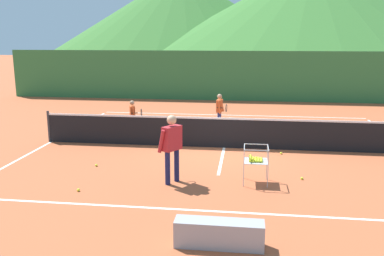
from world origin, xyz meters
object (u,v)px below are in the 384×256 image
object	(u,v)px
tennis_ball_2	(281,153)
instructor	(172,143)
tennis_ball_1	(302,178)
student_0	(133,114)
ball_cart	(255,160)
tennis_ball_3	(78,190)
tennis_ball_0	(96,165)
student_1	(220,108)
tennis_net	(224,132)
tennis_ball_4	(262,161)
courtside_bench	(219,234)

from	to	relation	value
tennis_ball_2	instructor	bearing A→B (deg)	-134.72
tennis_ball_1	student_0	bearing A→B (deg)	142.23
ball_cart	tennis_ball_2	bearing A→B (deg)	72.18
instructor	tennis_ball_3	xyz separation A→B (m)	(-2.02, -0.85, -0.96)
tennis_ball_0	tennis_ball_1	world-z (taller)	same
tennis_ball_0	student_1	bearing A→B (deg)	59.07
tennis_ball_2	tennis_ball_3	xyz separation A→B (m)	(-4.83, -3.69, 0.00)
tennis_net	tennis_ball_2	xyz separation A→B (m)	(1.74, -0.52, -0.47)
student_0	tennis_ball_3	world-z (taller)	student_0
tennis_ball_2	tennis_ball_4	world-z (taller)	same
tennis_net	tennis_ball_3	bearing A→B (deg)	-126.35
student_1	courtside_bench	bearing A→B (deg)	-86.27
tennis_net	tennis_ball_4	world-z (taller)	tennis_net
student_0	ball_cart	xyz separation A→B (m)	(4.28, -4.60, -0.15)
ball_cart	courtside_bench	distance (m)	3.28
tennis_ball_4	ball_cart	bearing A→B (deg)	-98.16
ball_cart	tennis_ball_3	xyz separation A→B (m)	(-4.00, -1.10, -0.55)
ball_cart	instructor	bearing A→B (deg)	-172.96
student_1	tennis_ball_4	size ratio (longest dim) A/B	19.83
tennis_ball_1	tennis_ball_2	world-z (taller)	same
tennis_ball_1	ball_cart	bearing A→B (deg)	-161.99
student_0	courtside_bench	bearing A→B (deg)	-65.03
tennis_net	courtside_bench	distance (m)	6.32
instructor	tennis_ball_0	bearing A→B (deg)	156.83
student_0	tennis_ball_0	xyz separation A→B (m)	(0.03, -3.87, -0.70)
student_0	courtside_bench	world-z (taller)	student_0
student_0	instructor	bearing A→B (deg)	-64.61
tennis_ball_0	tennis_ball_4	bearing A→B (deg)	12.36
student_0	tennis_ball_4	distance (m)	5.41
student_0	student_1	world-z (taller)	student_1
tennis_ball_2	tennis_ball_3	world-z (taller)	same
tennis_net	student_0	size ratio (longest dim) A/B	9.66
courtside_bench	tennis_ball_1	bearing A→B (deg)	63.11
tennis_ball_0	courtside_bench	bearing A→B (deg)	-47.44
student_1	tennis_ball_1	distance (m)	5.95
ball_cart	courtside_bench	size ratio (longest dim) A/B	0.60
ball_cart	tennis_ball_1	world-z (taller)	ball_cart
tennis_ball_0	tennis_net	bearing A→B (deg)	35.47
student_1	instructor	bearing A→B (deg)	-97.09
tennis_ball_1	tennis_ball_4	distance (m)	1.62
student_0	tennis_ball_2	size ratio (longest dim) A/B	17.93
student_0	tennis_ball_4	bearing A→B (deg)	-32.56
tennis_ball_2	tennis_net	bearing A→B (deg)	163.44
student_0	tennis_ball_1	bearing A→B (deg)	-37.77
student_1	tennis_ball_2	distance (m)	3.86
tennis_ball_2	tennis_ball_4	distance (m)	1.06
tennis_ball_0	tennis_ball_3	size ratio (longest dim) A/B	1.00
student_1	tennis_ball_0	size ratio (longest dim) A/B	19.83
instructor	student_0	distance (m)	5.37
tennis_ball_4	instructor	bearing A→B (deg)	-138.64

